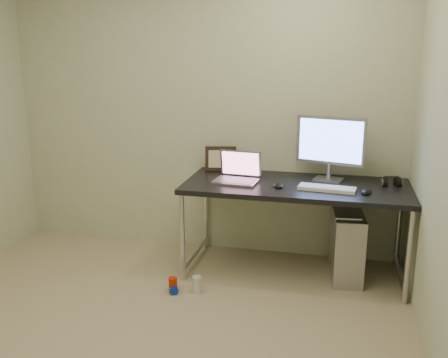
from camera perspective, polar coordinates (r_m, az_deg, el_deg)
floor at (r=3.25m, az=-11.05°, el=-18.90°), size 3.50×3.50×0.00m
wall_back at (r=4.39m, az=-2.43°, el=7.74°), size 3.50×0.02×2.50m
desk at (r=3.98m, az=8.20°, el=-1.56°), size 1.75×0.77×0.75m
tower_computer at (r=4.12m, az=13.81°, el=-7.30°), size 0.28×0.54×0.57m
cable_a at (r=4.37m, az=13.26°, el=-4.15°), size 0.01×0.16×0.69m
cable_b at (r=4.36m, az=14.42°, el=-4.55°), size 0.02×0.11×0.71m
can_red at (r=3.85m, az=-5.85°, el=-11.96°), size 0.08×0.08×0.12m
can_white at (r=3.84m, az=-3.13°, el=-11.95°), size 0.08×0.08×0.13m
can_blue at (r=3.87m, az=-5.80°, el=-12.26°), size 0.11×0.14×0.07m
laptop at (r=4.00m, az=1.58°, el=0.54°), size 0.36×0.30×0.24m
monitor at (r=4.05m, az=12.05°, el=3.99°), size 0.54×0.21×0.52m
keyboard at (r=3.83m, az=11.68°, el=-1.06°), size 0.44×0.19×0.03m
mouse_right at (r=3.81m, az=15.97°, el=-1.31°), size 0.10×0.14×0.04m
mouse_left at (r=3.85m, az=6.23°, el=-0.63°), size 0.10×0.13×0.04m
headphones at (r=4.07m, az=18.51°, el=-0.39°), size 0.16×0.09×0.10m
picture_frame at (r=4.32m, az=-0.39°, el=2.34°), size 0.28×0.13×0.22m
webcam at (r=4.25m, az=2.75°, el=1.87°), size 0.05×0.04×0.12m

